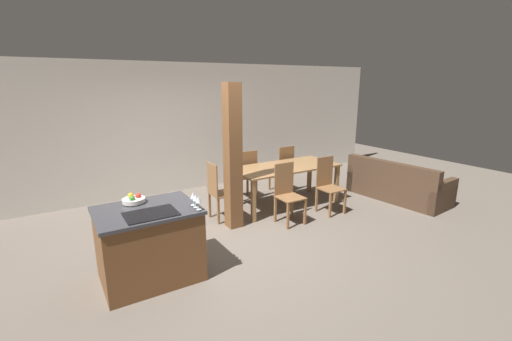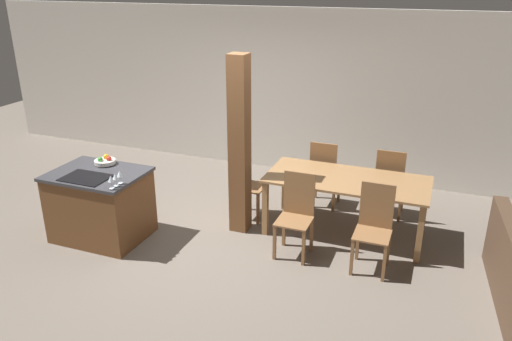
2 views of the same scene
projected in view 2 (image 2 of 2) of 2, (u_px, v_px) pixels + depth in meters
name	position (u px, v px, depth m)	size (l,w,h in m)	color
ground_plane	(207.00, 238.00, 6.43)	(16.00, 16.00, 0.00)	#665B51
wall_back	(278.00, 91.00, 8.32)	(11.20, 0.08, 2.70)	silver
kitchen_island	(101.00, 205.00, 6.32)	(1.14, 0.88, 0.90)	brown
fruit_bowl	(105.00, 161.00, 6.41)	(0.27, 0.27, 0.11)	silver
wine_glass_near	(111.00, 179.00, 5.63)	(0.07, 0.07, 0.16)	silver
wine_glass_middle	(115.00, 177.00, 5.70)	(0.07, 0.07, 0.16)	silver
wine_glass_far	(120.00, 174.00, 5.78)	(0.07, 0.07, 0.16)	silver
dining_table	(347.00, 185.00, 6.31)	(2.03, 0.94, 0.77)	olive
dining_chair_near_left	(296.00, 213.00, 5.93)	(0.40, 0.40, 1.00)	brown
dining_chair_near_right	(374.00, 227.00, 5.62)	(0.40, 0.40, 1.00)	brown
dining_chair_far_left	(324.00, 173.00, 7.12)	(0.40, 0.40, 1.00)	brown
dining_chair_far_right	(390.00, 182.00, 6.81)	(0.40, 0.40, 1.00)	brown
dining_chair_head_end	(245.00, 181.00, 6.84)	(0.40, 0.40, 1.00)	brown
timber_post	(240.00, 147.00, 6.25)	(0.23, 0.23, 2.31)	brown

